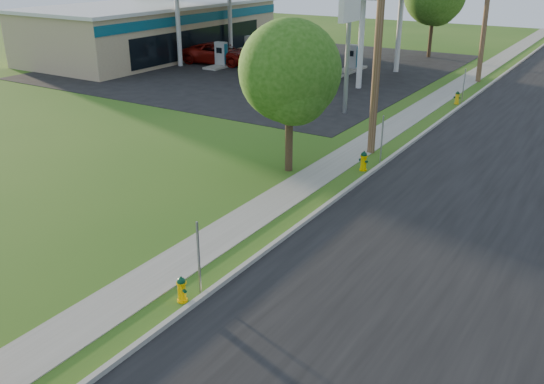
{
  "coord_description": "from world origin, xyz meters",
  "views": [
    {
      "loc": [
        8.51,
        -5.44,
        7.97
      ],
      "look_at": [
        0.0,
        8.0,
        1.4
      ],
      "focal_mm": 38.0,
      "sensor_mm": 36.0,
      "label": 1
    }
  ],
  "objects_px": {
    "fuel_pump_se": "(352,61)",
    "hydrant_near": "(182,289)",
    "tree_verge": "(291,76)",
    "utility_pole_far": "(487,8)",
    "utility_pole_mid": "(379,36)",
    "fuel_pump_sw": "(251,51)",
    "price_pylon": "(350,9)",
    "hydrant_mid": "(364,161)",
    "fuel_pump_nw": "(221,58)",
    "car_red": "(220,53)",
    "hydrant_far": "(457,98)",
    "fuel_pump_ne": "(327,69)"
  },
  "relations": [
    {
      "from": "fuel_pump_ne",
      "to": "hydrant_far",
      "type": "bearing_deg",
      "value": -12.81
    },
    {
      "from": "utility_pole_far",
      "to": "tree_verge",
      "type": "bearing_deg",
      "value": -94.65
    },
    {
      "from": "fuel_pump_sw",
      "to": "car_red",
      "type": "bearing_deg",
      "value": -108.54
    },
    {
      "from": "price_pylon",
      "to": "hydrant_near",
      "type": "distance_m",
      "value": 20.06
    },
    {
      "from": "utility_pole_mid",
      "to": "car_red",
      "type": "bearing_deg",
      "value": 143.32
    },
    {
      "from": "fuel_pump_se",
      "to": "hydrant_near",
      "type": "height_order",
      "value": "fuel_pump_se"
    },
    {
      "from": "fuel_pump_nw",
      "to": "fuel_pump_ne",
      "type": "height_order",
      "value": "same"
    },
    {
      "from": "utility_pole_far",
      "to": "price_pylon",
      "type": "height_order",
      "value": "utility_pole_far"
    },
    {
      "from": "fuel_pump_se",
      "to": "hydrant_near",
      "type": "relative_size",
      "value": 4.56
    },
    {
      "from": "utility_pole_far",
      "to": "fuel_pump_se",
      "type": "distance_m",
      "value": 9.84
    },
    {
      "from": "utility_pole_far",
      "to": "fuel_pump_ne",
      "type": "xyz_separation_m",
      "value": [
        -8.9,
        -5.0,
        -4.08
      ]
    },
    {
      "from": "fuel_pump_sw",
      "to": "tree_verge",
      "type": "distance_m",
      "value": 26.58
    },
    {
      "from": "car_red",
      "to": "utility_pole_far",
      "type": "bearing_deg",
      "value": -86.6
    },
    {
      "from": "price_pylon",
      "to": "hydrant_near",
      "type": "xyz_separation_m",
      "value": [
        4.61,
        -18.85,
        -5.09
      ]
    },
    {
      "from": "hydrant_far",
      "to": "fuel_pump_se",
      "type": "bearing_deg",
      "value": 147.15
    },
    {
      "from": "fuel_pump_se",
      "to": "car_red",
      "type": "bearing_deg",
      "value": -163.62
    },
    {
      "from": "fuel_pump_sw",
      "to": "fuel_pump_se",
      "type": "relative_size",
      "value": 1.0
    },
    {
      "from": "tree_verge",
      "to": "car_red",
      "type": "height_order",
      "value": "tree_verge"
    },
    {
      "from": "hydrant_mid",
      "to": "hydrant_far",
      "type": "bearing_deg",
      "value": 89.93
    },
    {
      "from": "fuel_pump_ne",
      "to": "price_pylon",
      "type": "relative_size",
      "value": 0.47
    },
    {
      "from": "fuel_pump_nw",
      "to": "fuel_pump_sw",
      "type": "distance_m",
      "value": 4.0
    },
    {
      "from": "fuel_pump_nw",
      "to": "tree_verge",
      "type": "height_order",
      "value": "tree_verge"
    },
    {
      "from": "fuel_pump_sw",
      "to": "hydrant_near",
      "type": "xyz_separation_m",
      "value": [
        18.61,
        -30.35,
        -0.38
      ]
    },
    {
      "from": "fuel_pump_se",
      "to": "hydrant_mid",
      "type": "height_order",
      "value": "fuel_pump_se"
    },
    {
      "from": "hydrant_near",
      "to": "car_red",
      "type": "height_order",
      "value": "car_red"
    },
    {
      "from": "utility_pole_far",
      "to": "fuel_pump_sw",
      "type": "distance_m",
      "value": 18.39
    },
    {
      "from": "fuel_pump_nw",
      "to": "car_red",
      "type": "height_order",
      "value": "fuel_pump_nw"
    },
    {
      "from": "fuel_pump_se",
      "to": "price_pylon",
      "type": "distance_m",
      "value": 13.4
    },
    {
      "from": "car_red",
      "to": "tree_verge",
      "type": "bearing_deg",
      "value": -144.8
    },
    {
      "from": "price_pylon",
      "to": "tree_verge",
      "type": "bearing_deg",
      "value": -77.31
    },
    {
      "from": "utility_pole_far",
      "to": "fuel_pump_se",
      "type": "relative_size",
      "value": 2.97
    },
    {
      "from": "utility_pole_far",
      "to": "price_pylon",
      "type": "relative_size",
      "value": 1.39
    },
    {
      "from": "hydrant_mid",
      "to": "hydrant_far",
      "type": "distance_m",
      "value": 13.1
    },
    {
      "from": "fuel_pump_nw",
      "to": "fuel_pump_ne",
      "type": "xyz_separation_m",
      "value": [
        9.0,
        0.0,
        0.0
      ]
    },
    {
      "from": "utility_pole_mid",
      "to": "hydrant_near",
      "type": "distance_m",
      "value": 14.14
    },
    {
      "from": "utility_pole_far",
      "to": "hydrant_near",
      "type": "height_order",
      "value": "utility_pole_far"
    },
    {
      "from": "fuel_pump_nw",
      "to": "fuel_pump_ne",
      "type": "distance_m",
      "value": 9.0
    },
    {
      "from": "tree_verge",
      "to": "utility_pole_far",
      "type": "bearing_deg",
      "value": 85.35
    },
    {
      "from": "fuel_pump_nw",
      "to": "car_red",
      "type": "xyz_separation_m",
      "value": [
        -0.98,
        1.07,
        0.1
      ]
    },
    {
      "from": "fuel_pump_se",
      "to": "hydrant_near",
      "type": "bearing_deg",
      "value": -72.43
    },
    {
      "from": "fuel_pump_ne",
      "to": "fuel_pump_se",
      "type": "relative_size",
      "value": 1.0
    },
    {
      "from": "price_pylon",
      "to": "tree_verge",
      "type": "relative_size",
      "value": 1.16
    },
    {
      "from": "utility_pole_mid",
      "to": "fuel_pump_nw",
      "type": "xyz_separation_m",
      "value": [
        -17.9,
        13.0,
        -4.23
      ]
    },
    {
      "from": "fuel_pump_sw",
      "to": "price_pylon",
      "type": "bearing_deg",
      "value": -39.4
    },
    {
      "from": "utility_pole_far",
      "to": "fuel_pump_ne",
      "type": "bearing_deg",
      "value": -150.67
    },
    {
      "from": "utility_pole_mid",
      "to": "tree_verge",
      "type": "xyz_separation_m",
      "value": [
        -1.78,
        -3.91,
        -1.16
      ]
    },
    {
      "from": "fuel_pump_nw",
      "to": "tree_verge",
      "type": "xyz_separation_m",
      "value": [
        16.12,
        -16.91,
        3.07
      ]
    },
    {
      "from": "utility_pole_far",
      "to": "fuel_pump_se",
      "type": "xyz_separation_m",
      "value": [
        -8.9,
        -1.0,
        -4.08
      ]
    },
    {
      "from": "utility_pole_far",
      "to": "utility_pole_mid",
      "type": "bearing_deg",
      "value": -90.0
    },
    {
      "from": "fuel_pump_sw",
      "to": "tree_verge",
      "type": "height_order",
      "value": "tree_verge"
    }
  ]
}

